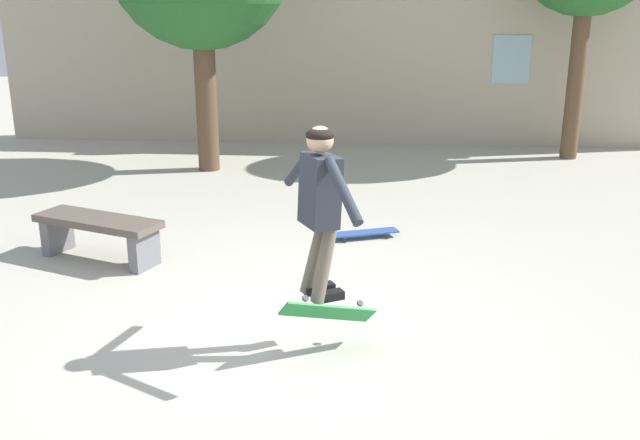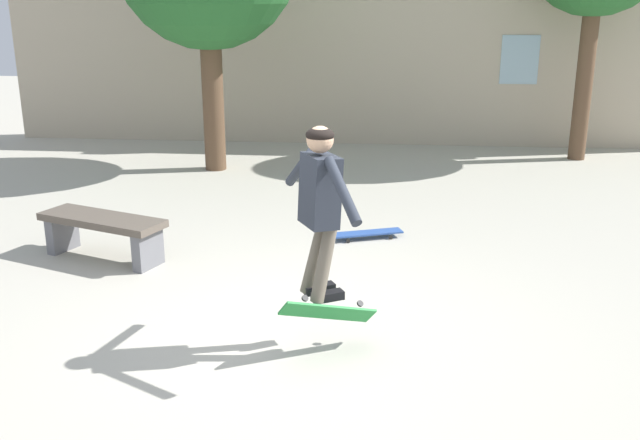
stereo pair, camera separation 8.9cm
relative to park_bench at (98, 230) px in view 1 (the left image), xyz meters
name	(u,v)px [view 1 (the left image)]	position (x,y,z in m)	size (l,w,h in m)	color
ground_plane	(291,335)	(2.32, -1.66, -0.35)	(40.00, 40.00, 0.00)	#B2AD9E
building_backdrop	(343,17)	(2.33, 6.98, 2.07)	(14.12, 0.52, 5.67)	#B7A88E
park_bench	(98,230)	(0.00, 0.00, 0.00)	(1.53, 0.95, 0.49)	brown
skater	(320,198)	(2.58, -1.86, 0.94)	(0.72, 1.21, 1.40)	#282D38
skateboard_flipping	(328,312)	(2.66, -1.95, 0.01)	(0.78, 0.48, 0.38)	#237F38
skateboard_resting	(363,233)	(2.88, 0.96, -0.28)	(0.88, 0.47, 0.08)	#2D519E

